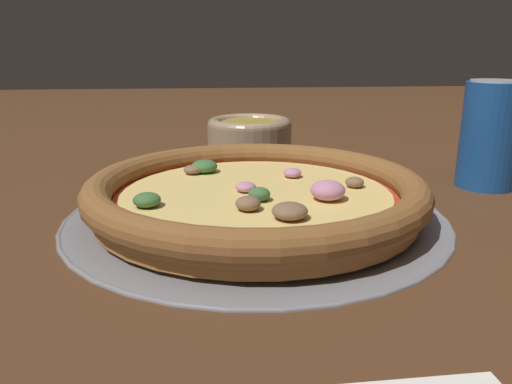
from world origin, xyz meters
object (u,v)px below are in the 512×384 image
Objects in this scene: pizza at (256,193)px; pizza_tray at (256,214)px; beverage_can at (490,135)px; bowl_near at (250,135)px.

pizza_tray is at bearing -167.82° from pizza.
pizza is at bearing 12.18° from pizza_tray.
beverage_can reaches higher than pizza_tray.
beverage_can is (0.20, 0.26, 0.03)m from bowl_near.
beverage_can is at bearing 106.12° from pizza.
bowl_near is at bearing 176.37° from pizza.
bowl_near reaches higher than pizza.
pizza reaches higher than pizza_tray.
pizza_tray is at bearing -3.64° from bowl_near.
pizza is 2.61× the size of bowl_near.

